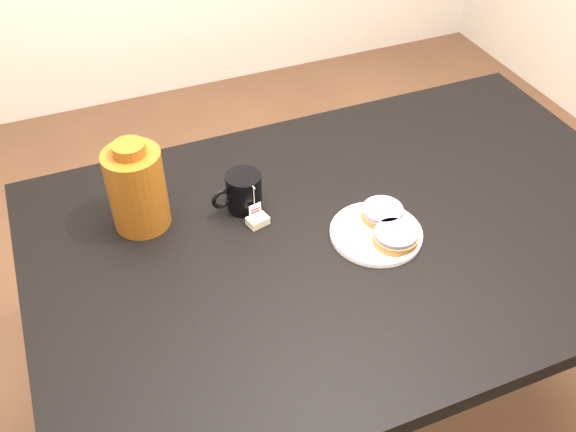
{
  "coord_description": "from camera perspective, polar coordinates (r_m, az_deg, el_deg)",
  "views": [
    {
      "loc": [
        -0.53,
        -0.89,
        1.7
      ],
      "look_at": [
        -0.15,
        0.03,
        0.81
      ],
      "focal_mm": 40.0,
      "sensor_mm": 36.0,
      "label": 1
    }
  ],
  "objects": [
    {
      "name": "ground_plane",
      "position": [
        1.99,
        4.54,
        -17.17
      ],
      "size": [
        4.0,
        4.0,
        0.0
      ],
      "primitive_type": "plane",
      "color": "brown"
    },
    {
      "name": "bagel_back",
      "position": [
        1.41,
        8.39,
        0.28
      ],
      "size": [
        0.1,
        0.1,
        0.03
      ],
      "color": "brown",
      "rests_on": "plate"
    },
    {
      "name": "mug",
      "position": [
        1.42,
        -4.0,
        2.16
      ],
      "size": [
        0.13,
        0.09,
        0.09
      ],
      "rotation": [
        0.0,
        0.0,
        0.19
      ],
      "color": "black",
      "rests_on": "table"
    },
    {
      "name": "bagel_front",
      "position": [
        1.36,
        9.52,
        -1.83
      ],
      "size": [
        0.11,
        0.11,
        0.03
      ],
      "color": "brown",
      "rests_on": "plate"
    },
    {
      "name": "teabag_pouch",
      "position": [
        1.4,
        -2.71,
        -0.42
      ],
      "size": [
        0.05,
        0.04,
        0.02
      ],
      "primitive_type": "cube",
      "rotation": [
        0.0,
        0.0,
        0.25
      ],
      "color": "#C6B793",
      "rests_on": "table"
    },
    {
      "name": "bagel_package",
      "position": [
        1.38,
        -13.29,
        2.45
      ],
      "size": [
        0.14,
        0.14,
        0.21
      ],
      "rotation": [
        0.0,
        0.0,
        0.15
      ],
      "color": "#5C2C0C",
      "rests_on": "table"
    },
    {
      "name": "plate",
      "position": [
        1.39,
        7.83,
        -1.47
      ],
      "size": [
        0.2,
        0.2,
        0.01
      ],
      "color": "white",
      "rests_on": "table"
    },
    {
      "name": "table",
      "position": [
        1.46,
        5.92,
        -3.46
      ],
      "size": [
        1.4,
        0.9,
        0.75
      ],
      "color": "black",
      "rests_on": "ground_plane"
    }
  ]
}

